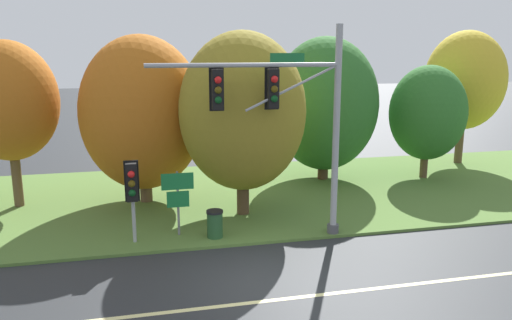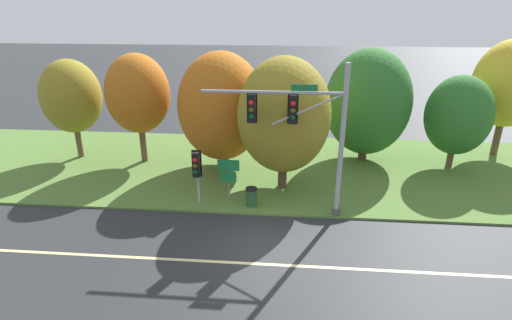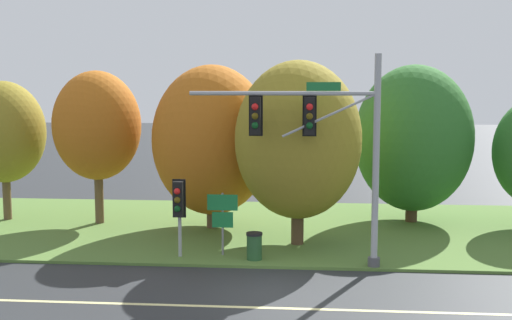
{
  "view_description": "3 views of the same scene",
  "coord_description": "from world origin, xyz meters",
  "px_view_note": "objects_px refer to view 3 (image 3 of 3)",
  "views": [
    {
      "loc": [
        -3.1,
        -12.39,
        6.15
      ],
      "look_at": [
        0.66,
        3.78,
        2.56
      ],
      "focal_mm": 35.0,
      "sensor_mm": 36.0,
      "label": 1
    },
    {
      "loc": [
        0.84,
        -13.82,
        9.3
      ],
      "look_at": [
        -0.64,
        3.26,
        2.48
      ],
      "focal_mm": 28.0,
      "sensor_mm": 36.0,
      "label": 2
    },
    {
      "loc": [
        0.96,
        -18.03,
        6.08
      ],
      "look_at": [
        -0.89,
        4.31,
        3.4
      ],
      "focal_mm": 45.0,
      "sensor_mm": 36.0,
      "label": 3
    }
  ],
  "objects_px": {
    "route_sign_post": "(223,214)",
    "tree_behind_signpost": "(212,140)",
    "traffic_signal_mast": "(325,138)",
    "tree_tall_centre": "(413,138)",
    "tree_nearest_road": "(4,132)",
    "pedestrian_signal_near_kerb": "(178,203)",
    "tree_left_of_mast": "(97,126)",
    "trash_bin": "(254,246)",
    "tree_mid_verge": "(298,140)"
  },
  "relations": [
    {
      "from": "route_sign_post",
      "to": "tree_behind_signpost",
      "type": "distance_m",
      "value": 4.93
    },
    {
      "from": "traffic_signal_mast",
      "to": "tree_tall_centre",
      "type": "xyz_separation_m",
      "value": [
        3.98,
        7.16,
        -0.59
      ]
    },
    {
      "from": "route_sign_post",
      "to": "tree_nearest_road",
      "type": "relative_size",
      "value": 0.36
    },
    {
      "from": "pedestrian_signal_near_kerb",
      "to": "tree_left_of_mast",
      "type": "relative_size",
      "value": 0.42
    },
    {
      "from": "route_sign_post",
      "to": "tree_behind_signpost",
      "type": "height_order",
      "value": "tree_behind_signpost"
    },
    {
      "from": "tree_behind_signpost",
      "to": "traffic_signal_mast",
      "type": "bearing_deg",
      "value": -49.59
    },
    {
      "from": "pedestrian_signal_near_kerb",
      "to": "trash_bin",
      "type": "relative_size",
      "value": 2.93
    },
    {
      "from": "traffic_signal_mast",
      "to": "tree_behind_signpost",
      "type": "bearing_deg",
      "value": 130.41
    },
    {
      "from": "pedestrian_signal_near_kerb",
      "to": "tree_behind_signpost",
      "type": "xyz_separation_m",
      "value": [
        0.45,
        4.76,
        1.74
      ]
    },
    {
      "from": "tree_left_of_mast",
      "to": "tree_tall_centre",
      "type": "relative_size",
      "value": 0.96
    },
    {
      "from": "tree_behind_signpost",
      "to": "tree_tall_centre",
      "type": "bearing_deg",
      "value": 12.55
    },
    {
      "from": "tree_left_of_mast",
      "to": "tree_tall_centre",
      "type": "bearing_deg",
      "value": 5.94
    },
    {
      "from": "pedestrian_signal_near_kerb",
      "to": "tree_left_of_mast",
      "type": "bearing_deg",
      "value": 130.96
    },
    {
      "from": "tree_left_of_mast",
      "to": "tree_mid_verge",
      "type": "height_order",
      "value": "tree_mid_verge"
    },
    {
      "from": "tree_nearest_road",
      "to": "trash_bin",
      "type": "xyz_separation_m",
      "value": [
        11.47,
        -5.63,
        -3.4
      ]
    },
    {
      "from": "tree_left_of_mast",
      "to": "tree_behind_signpost",
      "type": "height_order",
      "value": "tree_behind_signpost"
    },
    {
      "from": "pedestrian_signal_near_kerb",
      "to": "trash_bin",
      "type": "distance_m",
      "value": 2.99
    },
    {
      "from": "tree_left_of_mast",
      "to": "tree_tall_centre",
      "type": "distance_m",
      "value": 13.56
    },
    {
      "from": "tree_mid_verge",
      "to": "trash_bin",
      "type": "distance_m",
      "value": 4.36
    },
    {
      "from": "tree_nearest_road",
      "to": "tree_mid_verge",
      "type": "distance_m",
      "value": 13.33
    },
    {
      "from": "route_sign_post",
      "to": "tree_mid_verge",
      "type": "bearing_deg",
      "value": 34.88
    },
    {
      "from": "tree_nearest_road",
      "to": "tree_mid_verge",
      "type": "relative_size",
      "value": 0.89
    },
    {
      "from": "traffic_signal_mast",
      "to": "tree_behind_signpost",
      "type": "relative_size",
      "value": 1.03
    },
    {
      "from": "tree_behind_signpost",
      "to": "pedestrian_signal_near_kerb",
      "type": "bearing_deg",
      "value": -95.42
    },
    {
      "from": "tree_behind_signpost",
      "to": "tree_mid_verge",
      "type": "xyz_separation_m",
      "value": [
        3.58,
        -2.5,
        0.25
      ]
    },
    {
      "from": "traffic_signal_mast",
      "to": "pedestrian_signal_near_kerb",
      "type": "height_order",
      "value": "traffic_signal_mast"
    },
    {
      "from": "traffic_signal_mast",
      "to": "tree_nearest_road",
      "type": "xyz_separation_m",
      "value": [
        -13.81,
        6.13,
        -0.36
      ]
    },
    {
      "from": "traffic_signal_mast",
      "to": "tree_left_of_mast",
      "type": "xyz_separation_m",
      "value": [
        -9.5,
        5.76,
        -0.03
      ]
    },
    {
      "from": "tree_mid_verge",
      "to": "route_sign_post",
      "type": "bearing_deg",
      "value": -145.12
    },
    {
      "from": "tree_nearest_road",
      "to": "tree_left_of_mast",
      "type": "distance_m",
      "value": 4.34
    },
    {
      "from": "pedestrian_signal_near_kerb",
      "to": "trash_bin",
      "type": "xyz_separation_m",
      "value": [
        2.61,
        -0.01,
        -1.45
      ]
    },
    {
      "from": "tree_left_of_mast",
      "to": "tree_nearest_road",
      "type": "bearing_deg",
      "value": 175.04
    },
    {
      "from": "traffic_signal_mast",
      "to": "tree_mid_verge",
      "type": "height_order",
      "value": "traffic_signal_mast"
    },
    {
      "from": "tree_behind_signpost",
      "to": "trash_bin",
      "type": "relative_size",
      "value": 7.27
    },
    {
      "from": "tree_behind_signpost",
      "to": "tree_mid_verge",
      "type": "distance_m",
      "value": 4.37
    },
    {
      "from": "tree_nearest_road",
      "to": "route_sign_post",
      "type": "bearing_deg",
      "value": -26.53
    },
    {
      "from": "traffic_signal_mast",
      "to": "tree_tall_centre",
      "type": "distance_m",
      "value": 8.21
    },
    {
      "from": "tree_tall_centre",
      "to": "trash_bin",
      "type": "distance_m",
      "value": 9.71
    },
    {
      "from": "tree_nearest_road",
      "to": "traffic_signal_mast",
      "type": "bearing_deg",
      "value": -23.95
    },
    {
      "from": "tree_left_of_mast",
      "to": "tree_tall_centre",
      "type": "height_order",
      "value": "tree_tall_centre"
    },
    {
      "from": "tree_behind_signpost",
      "to": "tree_nearest_road",
      "type": "bearing_deg",
      "value": 174.75
    },
    {
      "from": "route_sign_post",
      "to": "trash_bin",
      "type": "bearing_deg",
      "value": -22.62
    },
    {
      "from": "tree_tall_centre",
      "to": "tree_left_of_mast",
      "type": "bearing_deg",
      "value": -174.06
    },
    {
      "from": "tree_nearest_road",
      "to": "tree_mid_verge",
      "type": "xyz_separation_m",
      "value": [
        12.9,
        -3.35,
        0.04
      ]
    },
    {
      "from": "tree_mid_verge",
      "to": "traffic_signal_mast",
      "type": "bearing_deg",
      "value": -71.88
    },
    {
      "from": "pedestrian_signal_near_kerb",
      "to": "tree_behind_signpost",
      "type": "relative_size",
      "value": 0.4
    },
    {
      "from": "route_sign_post",
      "to": "tree_tall_centre",
      "type": "bearing_deg",
      "value": 39.62
    },
    {
      "from": "traffic_signal_mast",
      "to": "tree_behind_signpost",
      "type": "height_order",
      "value": "traffic_signal_mast"
    },
    {
      "from": "pedestrian_signal_near_kerb",
      "to": "tree_nearest_road",
      "type": "distance_m",
      "value": 10.67
    },
    {
      "from": "tree_mid_verge",
      "to": "tree_left_of_mast",
      "type": "bearing_deg",
      "value": 160.87
    }
  ]
}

